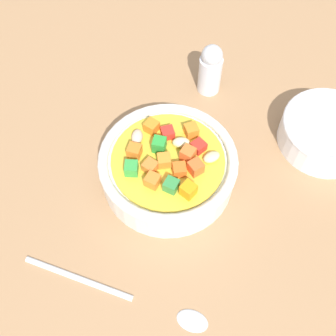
% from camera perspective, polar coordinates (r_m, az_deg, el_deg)
% --- Properties ---
extents(ground_plane, '(1.40, 1.40, 0.02)m').
position_cam_1_polar(ground_plane, '(0.55, -0.00, -1.85)').
color(ground_plane, '#9E754F').
extents(soup_bowl_main, '(0.17, 0.17, 0.06)m').
position_cam_1_polar(soup_bowl_main, '(0.51, 0.01, 0.20)').
color(soup_bowl_main, white).
rests_on(soup_bowl_main, ground_plane).
extents(spoon, '(0.08, 0.21, 0.01)m').
position_cam_1_polar(spoon, '(0.48, -5.11, -17.08)').
color(spoon, silver).
rests_on(spoon, ground_plane).
extents(side_bowl_small, '(0.12, 0.12, 0.04)m').
position_cam_1_polar(side_bowl_small, '(0.59, 20.75, 4.66)').
color(side_bowl_small, white).
rests_on(side_bowl_small, ground_plane).
extents(pepper_shaker, '(0.03, 0.03, 0.08)m').
position_cam_1_polar(pepper_shaker, '(0.60, 5.80, 13.25)').
color(pepper_shaker, silver).
rests_on(pepper_shaker, ground_plane).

